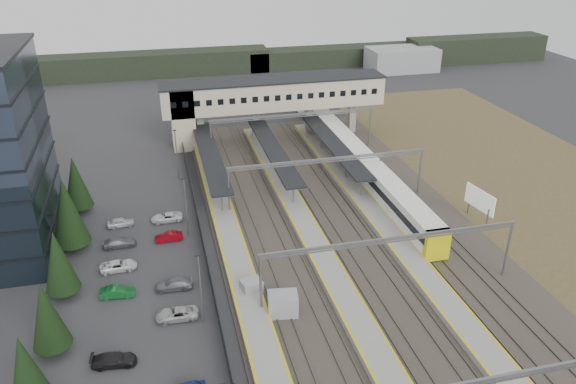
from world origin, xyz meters
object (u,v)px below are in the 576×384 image
object	(u,v)px
relay_cabin_far	(252,288)
footbridge	(259,98)
relay_cabin_near	(283,305)
train	(347,148)
billboard	(480,201)

from	to	relation	value
relay_cabin_far	footbridge	world-z (taller)	footbridge
relay_cabin_near	train	xyz separation A→B (m)	(19.89, 37.31, 0.97)
relay_cabin_near	billboard	bearing A→B (deg)	23.64
footbridge	train	distance (m)	19.06
relay_cabin_far	train	world-z (taller)	train
footbridge	billboard	bearing A→B (deg)	-59.29
relay_cabin_near	billboard	world-z (taller)	billboard
relay_cabin_near	train	bearing A→B (deg)	61.94
footbridge	relay_cabin_near	bearing A→B (deg)	-98.52
relay_cabin_far	train	xyz separation A→B (m)	(22.42, 33.38, 1.25)
footbridge	billboard	world-z (taller)	footbridge
relay_cabin_near	billboard	distance (m)	32.72
train	billboard	bearing A→B (deg)	-67.48
relay_cabin_far	billboard	xyz separation A→B (m)	(32.45, 9.17, 2.14)
relay_cabin_near	footbridge	distance (m)	51.71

